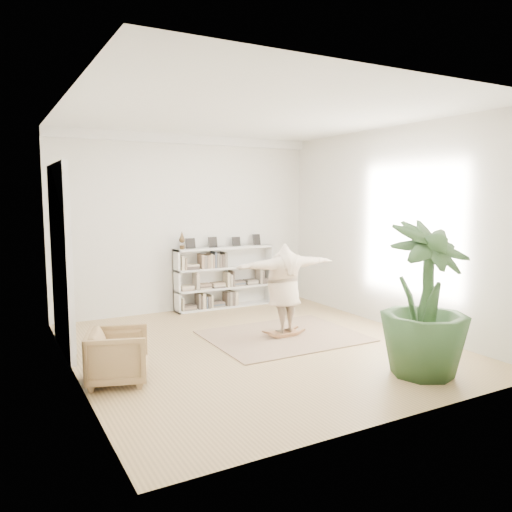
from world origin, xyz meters
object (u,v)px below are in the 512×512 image
Objects in this scene: rocker_board at (284,333)px; houseplant at (425,299)px; bookshelf at (224,278)px; person at (284,286)px; armchair at (118,356)px.

houseplant is (0.68, -2.42, 0.96)m from rocker_board.
bookshelf is 2.55m from person.
houseplant reaches higher than bookshelf.
houseplant is at bearing -74.22° from rocker_board.
bookshelf is at bearing 88.17° from rocker_board.
bookshelf is at bearing -24.96° from armchair.
houseplant is at bearing -96.92° from armchair.
armchair is 0.37× the size of houseplant.
person is 0.90× the size of houseplant.
houseplant is (0.68, -2.42, 0.15)m from person.
bookshelf reaches higher than person.
houseplant is (0.59, -4.97, 0.39)m from bookshelf.
houseplant reaches higher than rocker_board.
person is (-0.09, -2.54, 0.24)m from bookshelf.
rocker_board is (2.96, 0.75, -0.28)m from armchair.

